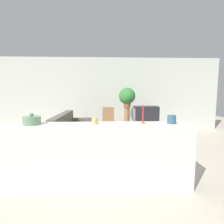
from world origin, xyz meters
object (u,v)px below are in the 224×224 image
at_px(wooden_chair, 108,120).
at_px(couch, 74,134).
at_px(television, 146,115).
at_px(decorative_bowl, 32,120).
at_px(potted_plant, 127,96).

bearing_deg(wooden_chair, couch, -131.72).
distance_m(couch, television, 2.17).
bearing_deg(wooden_chair, decorative_bowl, -109.50).
bearing_deg(television, decorative_bowl, -131.11).
relative_size(couch, television, 2.93).
bearing_deg(decorative_bowl, television, 48.89).
xyz_separation_m(couch, potted_plant, (1.61, 1.09, 1.00)).
bearing_deg(couch, television, 10.66).
bearing_deg(potted_plant, television, -55.71).
distance_m(couch, potted_plant, 2.19).
relative_size(wooden_chair, potted_plant, 1.40).
distance_m(couch, decorative_bowl, 2.35).
xyz_separation_m(wooden_chair, potted_plant, (0.63, -0.01, 0.78)).
distance_m(television, wooden_chair, 1.33).
distance_m(couch, wooden_chair, 1.48).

